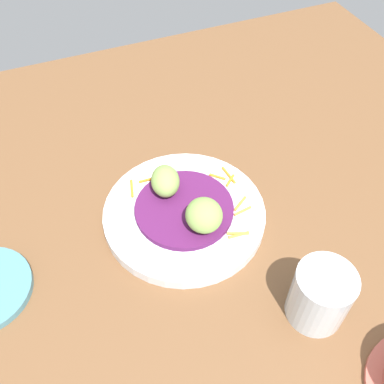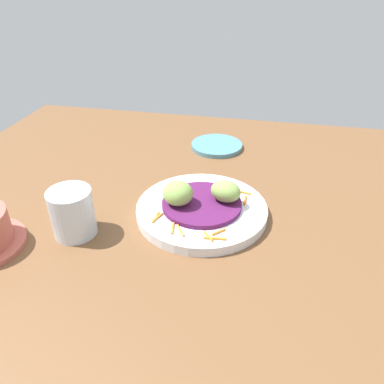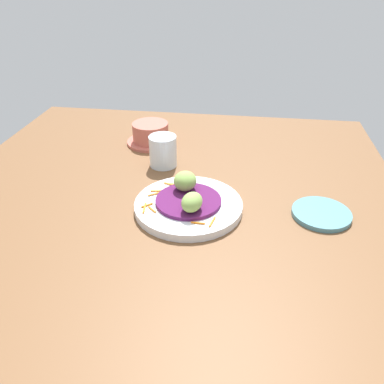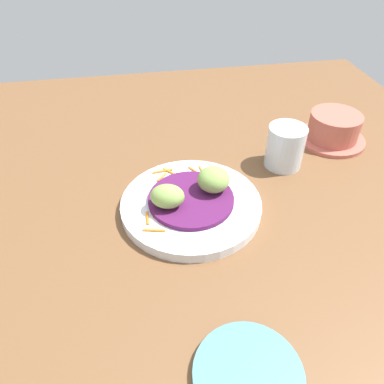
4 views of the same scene
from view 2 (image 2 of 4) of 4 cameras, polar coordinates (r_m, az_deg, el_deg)
The scene contains 8 objects.
table_surface at distance 65.58cm, azimuth -4.06°, elevation -6.21°, with size 110.00×110.00×2.00cm, color brown.
main_plate at distance 67.67cm, azimuth 1.50°, elevation -2.77°, with size 23.77×23.77×1.80cm, color silver.
cabbage_bed at distance 66.92cm, azimuth 1.51°, elevation -1.83°, with size 14.43×14.43×0.85cm, color #51194C.
carrot_garnish at distance 63.23cm, azimuth 1.33°, elevation -4.36°, with size 16.28×16.06×0.40cm.
guac_scoop_left at distance 65.12cm, azimuth -2.18°, elevation -0.18°, with size 5.12×5.45×4.34cm, color #84A851.
guac_scoop_center at distance 66.30cm, azimuth 5.21°, elevation 0.11°, with size 4.19×5.51×3.88cm, color #84A851.
side_plate_small at distance 92.81cm, azimuth 3.82°, elevation 7.13°, with size 12.61×12.61×1.06cm, color teal.
water_glass at distance 64.45cm, azimuth -17.94°, elevation -3.05°, with size 7.24×7.24×8.25cm, color silver.
Camera 2 is at (49.35, 14.94, 41.52)cm, focal length 34.63 mm.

